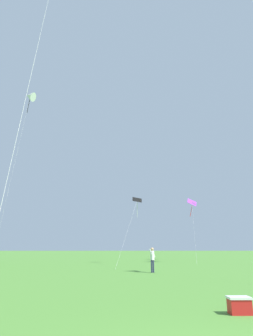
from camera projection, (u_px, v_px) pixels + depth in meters
The scene contains 5 objects.
kite_white_distant at pixel (30, 96), 45.95m from camera, with size 1.92×7.06×26.15m.
kite_black_large at pixel (136, 204), 34.34m from camera, with size 2.96×10.54×7.77m.
kite_purple_streamer at pixel (192, 205), 42.53m from camera, with size 3.10×10.19×9.01m.
person_in_red_shirt at pixel (152, 257), 20.82m from camera, with size 0.48×0.43×1.75m.
picnic_cooler at pixel (239, 305), 7.67m from camera, with size 0.60×0.40×0.44m.
Camera 1 is at (-1.63, -3.79, 1.70)m, focal length 30.62 mm.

